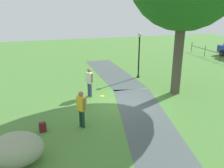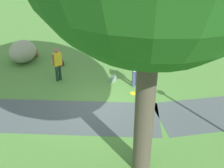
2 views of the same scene
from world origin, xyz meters
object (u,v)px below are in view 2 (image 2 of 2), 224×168
Objects in this scene: spare_backpack_on_lawn at (61,62)px; woman_with_handbag at (135,67)px; man_near_boulder at (57,62)px; backpack_by_boulder at (35,53)px; handbag_on_grass at (113,79)px; frisbee_on_grass at (133,93)px; lawn_boulder at (23,51)px.

woman_with_handbag is at bearing 141.15° from spare_backpack_on_lawn.
backpack_by_boulder is at bearing -66.41° from man_near_boulder.
spare_backpack_on_lawn reaches higher than handbag_on_grass.
backpack_by_boulder reaches higher than frisbee_on_grass.
frisbee_on_grass is at bearing 133.77° from backpack_by_boulder.
frisbee_on_grass is at bearing 72.86° from woman_with_handbag.
lawn_boulder is 4.57× the size of spare_backpack_on_lawn.
woman_with_handbag is (-5.22, 3.47, 0.39)m from lawn_boulder.
man_near_boulder is 1.78m from spare_backpack_on_lawn.
spare_backpack_on_lawn is (-0.08, -1.62, -0.73)m from man_near_boulder.
lawn_boulder is 1.14× the size of man_near_boulder.
lawn_boulder is 6.92× the size of frisbee_on_grass.
woman_with_handbag is 4.06× the size of backpack_by_boulder.
spare_backpack_on_lawn is (2.40, -2.13, 0.05)m from handbag_on_grass.
man_near_boulder reaches higher than frisbee_on_grass.
frisbee_on_grass is (-0.68, 1.18, -0.13)m from handbag_on_grass.
lawn_boulder is 4.57× the size of backpack_by_boulder.
lawn_boulder is 1.13× the size of woman_with_handbag.
handbag_on_grass is at bearing 168.48° from man_near_boulder.
spare_backpack_on_lawn is at bearing -41.62° from handbag_on_grass.
spare_backpack_on_lawn is (3.28, -2.64, -0.74)m from woman_with_handbag.
backpack_by_boulder is (1.30, -2.97, -0.73)m from man_near_boulder.
man_near_boulder is 3.32m from backpack_by_boulder.
backpack_by_boulder is at bearing -44.30° from spare_backpack_on_lawn.
handbag_on_grass is at bearing -30.16° from woman_with_handbag.
lawn_boulder reaches higher than spare_backpack_on_lawn.
handbag_on_grass is 0.96× the size of spare_backpack_on_lawn.
woman_with_handbag is 1.30m from handbag_on_grass.
frisbee_on_grass is (-3.16, 1.69, -0.92)m from man_near_boulder.
lawn_boulder is 6.28m from woman_with_handbag.
lawn_boulder is at bearing -52.89° from man_near_boulder.
handbag_on_grass is 1.45× the size of frisbee_on_grass.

